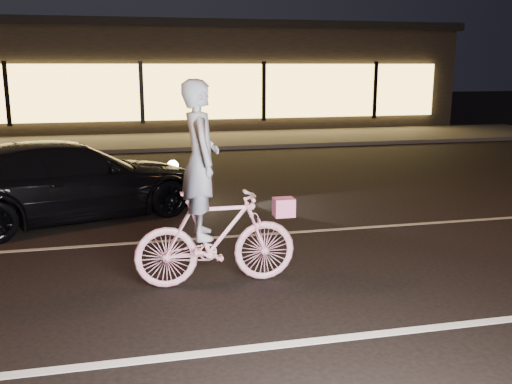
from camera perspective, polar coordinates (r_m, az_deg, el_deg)
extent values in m
plane|color=black|center=(6.75, -6.50, -9.80)|extent=(90.00, 90.00, 0.00)
cube|color=silver|center=(5.40, -4.57, -15.73)|extent=(60.00, 0.12, 0.01)
cube|color=gray|center=(8.63, -8.05, -4.80)|extent=(60.00, 0.10, 0.01)
cube|color=#383533|center=(19.38, -10.99, 4.93)|extent=(30.00, 4.00, 0.12)
cube|color=black|center=(25.23, -11.74, 11.05)|extent=(25.00, 8.00, 4.00)
cube|color=black|center=(25.26, -11.95, 15.70)|extent=(25.40, 8.40, 0.30)
cube|color=#F3BE55|center=(21.14, -11.38, 9.73)|extent=(23.00, 0.15, 2.00)
cube|color=black|center=(21.40, -23.64, 8.97)|extent=(0.15, 0.08, 2.20)
cube|color=black|center=(21.06, -11.37, 9.72)|extent=(0.15, 0.08, 2.20)
cube|color=black|center=(21.68, 0.78, 10.04)|extent=(0.15, 0.08, 2.20)
cube|color=black|center=(23.17, 11.82, 9.94)|extent=(0.15, 0.08, 2.20)
imported|color=#FF467F|center=(6.74, -4.02, -4.58)|extent=(1.92, 0.54, 1.15)
imported|color=white|center=(6.50, -5.58, 3.22)|extent=(0.43, 0.66, 1.81)
cube|color=#F65398|center=(6.82, 2.79, -1.53)|extent=(0.24, 0.20, 0.22)
imported|color=black|center=(10.08, -18.21, 1.11)|extent=(4.96, 3.34, 1.33)
sphere|color=#FFF2BF|center=(11.39, -8.32, 2.59)|extent=(0.22, 0.22, 0.22)
sphere|color=#FFF2BF|center=(10.31, -5.43, 1.62)|extent=(0.22, 0.22, 0.22)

